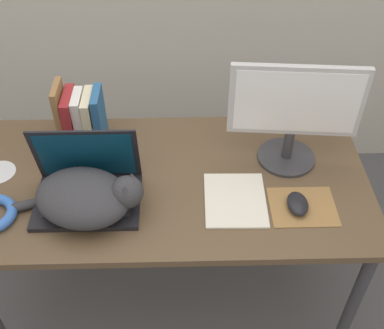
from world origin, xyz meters
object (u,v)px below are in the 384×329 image
cat (87,197)px  notepad (235,200)px  computer_mouse (298,204)px  laptop (87,187)px  external_monitor (294,112)px  book_row (81,117)px

cat → notepad: 0.48m
computer_mouse → cat: bearing=-179.8°
laptop → external_monitor: external_monitor is taller
laptop → book_row: laptop is taller
external_monitor → book_row: (-0.75, 0.13, -0.11)m
external_monitor → computer_mouse: 0.31m
cat → book_row: (-0.07, 0.38, 0.03)m
laptop → computer_mouse: 0.69m
laptop → cat: size_ratio=0.79×
laptop → cat: laptop is taller
laptop → external_monitor: size_ratio=0.78×
computer_mouse → external_monitor: bearing=89.1°
cat → computer_mouse: size_ratio=4.18×
laptop → external_monitor: bearing=14.3°
external_monitor → notepad: (-0.20, -0.20, -0.21)m
cat → notepad: (0.48, 0.04, -0.07)m
laptop → cat: (0.01, -0.07, 0.02)m
laptop → external_monitor: 0.73m
laptop → book_row: bearing=100.7°
cat → external_monitor: (0.68, 0.24, 0.14)m
laptop → book_row: size_ratio=1.45×
computer_mouse → notepad: computer_mouse is taller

